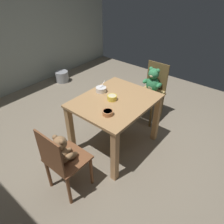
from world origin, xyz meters
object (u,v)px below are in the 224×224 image
Objects in this scene: dining_table at (115,109)px; metal_pail at (62,77)px; teddy_chair_near_right at (152,87)px; porridge_bowl_yellow_center at (112,98)px; porridge_bowl_terracotta_near_left at (108,113)px; porridge_bowl_white_far_center at (101,89)px; teddy_chair_near_left at (62,155)px.

metal_pail is (0.82, 2.15, -0.48)m from dining_table.
teddy_chair_near_right is 2.21m from metal_pail.
metal_pail is (0.85, 2.12, -0.66)m from porridge_bowl_yellow_center.
dining_table is 0.37m from porridge_bowl_terracotta_near_left.
porridge_bowl_white_far_center reaches higher than porridge_bowl_terracotta_near_left.
teddy_chair_near_right is at bearing 5.97° from porridge_bowl_terracotta_near_left.
porridge_bowl_white_far_center is (0.34, 0.41, 0.01)m from porridge_bowl_terracotta_near_left.
porridge_bowl_white_far_center is at bearing 17.90° from teddy_chair_near_left.
porridge_bowl_white_far_center reaches higher than teddy_chair_near_left.
metal_pail is at bearing 69.11° from dining_table.
porridge_bowl_terracotta_near_left is (-0.30, -0.14, 0.17)m from dining_table.
porridge_bowl_white_far_center is 2.14m from metal_pail.
porridge_bowl_terracotta_near_left is at bearing -116.08° from metal_pail.
teddy_chair_near_right is 1.21m from porridge_bowl_terracotta_near_left.
porridge_bowl_white_far_center is at bearing 74.22° from porridge_bowl_yellow_center.
porridge_bowl_terracotta_near_left is at bearing 5.07° from teddy_chair_near_right.
porridge_bowl_yellow_center is (-0.03, 0.03, 0.17)m from dining_table.
teddy_chair_near_left is 2.81m from metal_pail.
metal_pail is at bearing 63.92° from porridge_bowl_terracotta_near_left.
metal_pail is at bearing -89.00° from teddy_chair_near_right.
porridge_bowl_terracotta_near_left is 1.02× the size of porridge_bowl_yellow_center.
teddy_chair_near_left is 1.79m from teddy_chair_near_right.
dining_table is at bearing -43.47° from porridge_bowl_yellow_center.
porridge_bowl_white_far_center is (0.94, 0.31, 0.25)m from teddy_chair_near_left.
porridge_bowl_yellow_center is at bearing -105.78° from porridge_bowl_white_far_center.
teddy_chair_near_right is at bearing -0.77° from dining_table.
porridge_bowl_yellow_center is 0.81× the size of porridge_bowl_white_far_center.
porridge_bowl_terracotta_near_left is (-1.19, -0.12, 0.21)m from teddy_chair_near_right.
teddy_chair_near_left is at bearing -161.72° from porridge_bowl_white_far_center.
dining_table is 0.18m from porridge_bowl_yellow_center.
porridge_bowl_terracotta_near_left is 0.44× the size of metal_pail.
porridge_bowl_terracotta_near_left is (0.60, -0.10, 0.25)m from teddy_chair_near_left.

